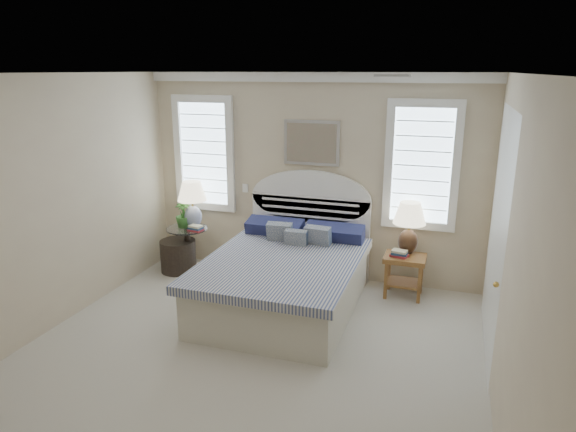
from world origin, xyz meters
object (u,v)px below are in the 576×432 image
(bed, at_px, (287,275))
(nightstand_right, at_px, (404,267))
(lamp_right, at_px, (409,222))
(side_table_left, at_px, (188,245))
(lamp_left, at_px, (192,199))
(floor_pot, at_px, (178,256))

(bed, height_order, nightstand_right, bed)
(nightstand_right, relative_size, lamp_right, 0.81)
(side_table_left, distance_m, lamp_right, 3.02)
(nightstand_right, height_order, lamp_left, lamp_left)
(side_table_left, height_order, floor_pot, side_table_left)
(side_table_left, height_order, lamp_right, lamp_right)
(floor_pot, bearing_deg, lamp_right, 5.28)
(side_table_left, xyz_separation_m, floor_pot, (-0.14, -0.04, -0.16))
(bed, height_order, lamp_right, bed)
(side_table_left, bearing_deg, lamp_right, 4.71)
(lamp_left, xyz_separation_m, lamp_right, (2.90, 0.15, -0.10))
(side_table_left, relative_size, lamp_left, 0.97)
(nightstand_right, xyz_separation_m, lamp_right, (0.01, 0.14, 0.54))
(side_table_left, relative_size, lamp_right, 0.96)
(side_table_left, distance_m, nightstand_right, 2.95)
(floor_pot, height_order, lamp_right, lamp_right)
(nightstand_right, distance_m, lamp_left, 2.96)
(side_table_left, bearing_deg, nightstand_right, 1.94)
(side_table_left, relative_size, nightstand_right, 1.19)
(floor_pot, bearing_deg, bed, -17.11)
(lamp_left, relative_size, lamp_right, 0.99)
(bed, relative_size, floor_pot, 4.64)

